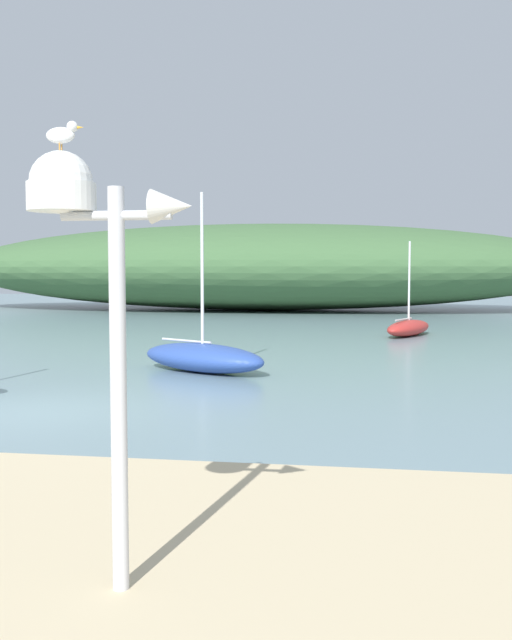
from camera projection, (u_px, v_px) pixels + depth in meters
name	position (u px, v px, depth m)	size (l,w,h in m)	color
ground_plane	(37.00, 412.00, 12.85)	(120.00, 120.00, 0.00)	gray
distant_hill	(259.00, 267.00, 46.10)	(40.86, 13.66, 5.51)	#3D6038
mast_structure	(84.00, 232.00, 5.13)	(1.21, 0.49, 3.21)	silver
seagull_on_radar	(62.00, 134.00, 5.10)	(0.28, 0.10, 0.21)	orange
sailboat_near_shore	(408.00, 328.00, 27.68)	(2.38, 3.67, 3.66)	#B72D28
sailboat_far_right	(203.00, 357.00, 17.89)	(3.98, 3.07, 4.47)	#2D4C9E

